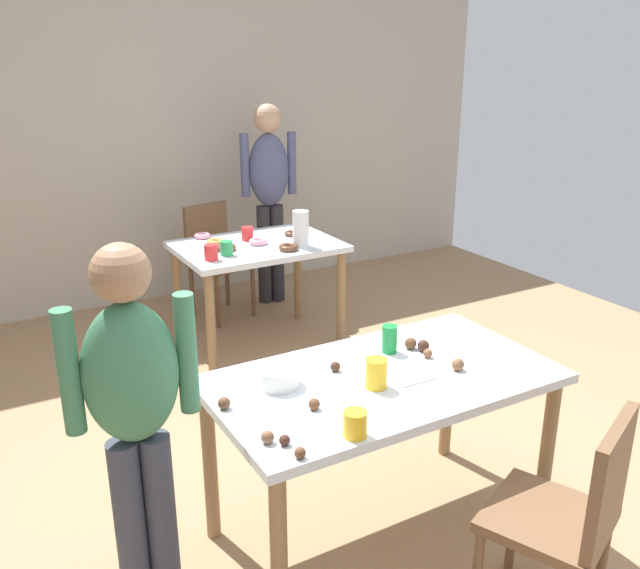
{
  "coord_description": "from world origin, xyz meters",
  "views": [
    {
      "loc": [
        -1.51,
        -2.22,
        1.98
      ],
      "look_at": [
        0.03,
        0.49,
        0.9
      ],
      "focal_mm": 37.8,
      "sensor_mm": 36.0,
      "label": 1
    }
  ],
  "objects_px": {
    "person_adult_far": "(269,186)",
    "soda_can": "(390,339)",
    "mixing_bowl": "(278,376)",
    "pitcher_far": "(301,229)",
    "person_girl_near": "(134,407)",
    "dining_table_far": "(258,259)",
    "dining_table_near": "(382,396)",
    "chair_far_table": "(215,253)",
    "chair_near_table": "(572,512)"
  },
  "relations": [
    {
      "from": "person_adult_far",
      "to": "mixing_bowl",
      "type": "bearing_deg",
      "value": -115.07
    },
    {
      "from": "dining_table_near",
      "to": "pitcher_far",
      "type": "bearing_deg",
      "value": 71.65
    },
    {
      "from": "person_girl_near",
      "to": "mixing_bowl",
      "type": "bearing_deg",
      "value": 6.2
    },
    {
      "from": "dining_table_far",
      "to": "mixing_bowl",
      "type": "distance_m",
      "value": 2.06
    },
    {
      "from": "dining_table_far",
      "to": "person_adult_far",
      "type": "height_order",
      "value": "person_adult_far"
    },
    {
      "from": "chair_near_table",
      "to": "person_girl_near",
      "type": "relative_size",
      "value": 0.61
    },
    {
      "from": "dining_table_near",
      "to": "person_adult_far",
      "type": "relative_size",
      "value": 0.87
    },
    {
      "from": "person_girl_near",
      "to": "chair_near_table",
      "type": "bearing_deg",
      "value": -33.55
    },
    {
      "from": "person_adult_far",
      "to": "mixing_bowl",
      "type": "xyz_separation_m",
      "value": [
        -1.25,
        -2.68,
        -0.18
      ]
    },
    {
      "from": "mixing_bowl",
      "to": "soda_can",
      "type": "distance_m",
      "value": 0.56
    },
    {
      "from": "dining_table_near",
      "to": "dining_table_far",
      "type": "relative_size",
      "value": 1.3
    },
    {
      "from": "chair_far_table",
      "to": "soda_can",
      "type": "height_order",
      "value": "soda_can"
    },
    {
      "from": "chair_far_table",
      "to": "pitcher_far",
      "type": "relative_size",
      "value": 3.62
    },
    {
      "from": "dining_table_far",
      "to": "person_adult_far",
      "type": "relative_size",
      "value": 0.67
    },
    {
      "from": "chair_near_table",
      "to": "chair_far_table",
      "type": "relative_size",
      "value": 1.0
    },
    {
      "from": "person_adult_far",
      "to": "soda_can",
      "type": "bearing_deg",
      "value": -104.81
    },
    {
      "from": "person_adult_far",
      "to": "soda_can",
      "type": "height_order",
      "value": "person_adult_far"
    },
    {
      "from": "person_girl_near",
      "to": "pitcher_far",
      "type": "bearing_deg",
      "value": 48.04
    },
    {
      "from": "dining_table_near",
      "to": "mixing_bowl",
      "type": "distance_m",
      "value": 0.45
    },
    {
      "from": "person_girl_near",
      "to": "soda_can",
      "type": "relative_size",
      "value": 11.65
    },
    {
      "from": "dining_table_far",
      "to": "person_adult_far",
      "type": "distance_m",
      "value": 0.96
    },
    {
      "from": "pitcher_far",
      "to": "dining_table_far",
      "type": "bearing_deg",
      "value": 138.8
    },
    {
      "from": "dining_table_near",
      "to": "dining_table_far",
      "type": "height_order",
      "value": "same"
    },
    {
      "from": "chair_far_table",
      "to": "dining_table_far",
      "type": "bearing_deg",
      "value": -87.62
    },
    {
      "from": "soda_can",
      "to": "pitcher_far",
      "type": "distance_m",
      "value": 1.73
    },
    {
      "from": "dining_table_near",
      "to": "chair_far_table",
      "type": "distance_m",
      "value": 2.8
    },
    {
      "from": "dining_table_far",
      "to": "person_girl_near",
      "type": "xyz_separation_m",
      "value": [
        -1.36,
        -1.97,
        0.2
      ]
    },
    {
      "from": "mixing_bowl",
      "to": "soda_can",
      "type": "relative_size",
      "value": 1.37
    },
    {
      "from": "chair_far_table",
      "to": "mixing_bowl",
      "type": "xyz_separation_m",
      "value": [
        -0.75,
        -2.64,
        0.29
      ]
    },
    {
      "from": "soda_can",
      "to": "dining_table_far",
      "type": "bearing_deg",
      "value": 82.97
    },
    {
      "from": "mixing_bowl",
      "to": "pitcher_far",
      "type": "bearing_deg",
      "value": 59.23
    },
    {
      "from": "chair_near_table",
      "to": "mixing_bowl",
      "type": "height_order",
      "value": "chair_near_table"
    },
    {
      "from": "dining_table_far",
      "to": "chair_far_table",
      "type": "bearing_deg",
      "value": 92.38
    },
    {
      "from": "person_girl_near",
      "to": "dining_table_far",
      "type": "bearing_deg",
      "value": 55.38
    },
    {
      "from": "chair_near_table",
      "to": "pitcher_far",
      "type": "relative_size",
      "value": 3.62
    },
    {
      "from": "person_adult_far",
      "to": "person_girl_near",
      "type": "bearing_deg",
      "value": -123.68
    },
    {
      "from": "chair_near_table",
      "to": "person_girl_near",
      "type": "xyz_separation_m",
      "value": [
        -1.24,
        0.83,
        0.35
      ]
    },
    {
      "from": "chair_near_table",
      "to": "mixing_bowl",
      "type": "xyz_separation_m",
      "value": [
        -0.67,
        0.89,
        0.29
      ]
    },
    {
      "from": "dining_table_near",
      "to": "person_girl_near",
      "type": "relative_size",
      "value": 0.98
    },
    {
      "from": "chair_near_table",
      "to": "person_girl_near",
      "type": "height_order",
      "value": "person_girl_near"
    },
    {
      "from": "dining_table_near",
      "to": "mixing_bowl",
      "type": "xyz_separation_m",
      "value": [
        -0.4,
        0.13,
        0.13
      ]
    },
    {
      "from": "person_adult_far",
      "to": "pitcher_far",
      "type": "height_order",
      "value": "person_adult_far"
    },
    {
      "from": "dining_table_far",
      "to": "mixing_bowl",
      "type": "height_order",
      "value": "mixing_bowl"
    },
    {
      "from": "chair_far_table",
      "to": "pitcher_far",
      "type": "height_order",
      "value": "pitcher_far"
    },
    {
      "from": "dining_table_far",
      "to": "chair_near_table",
      "type": "distance_m",
      "value": 2.8
    },
    {
      "from": "chair_far_table",
      "to": "pitcher_far",
      "type": "bearing_deg",
      "value": -74.46
    },
    {
      "from": "dining_table_far",
      "to": "person_adult_far",
      "type": "bearing_deg",
      "value": 58.83
    },
    {
      "from": "mixing_bowl",
      "to": "chair_far_table",
      "type": "bearing_deg",
      "value": 74.05
    },
    {
      "from": "chair_near_table",
      "to": "dining_table_far",
      "type": "bearing_deg",
      "value": 87.68
    },
    {
      "from": "person_girl_near",
      "to": "soda_can",
      "type": "height_order",
      "value": "person_girl_near"
    }
  ]
}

